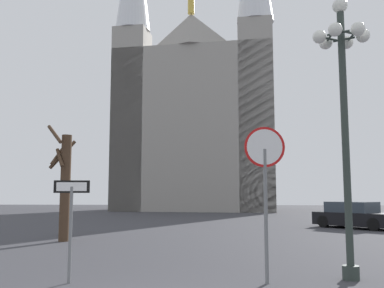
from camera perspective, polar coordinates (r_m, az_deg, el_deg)
cathedral at (r=46.69m, az=0.65°, el=4.29°), size 17.60×12.37×34.66m
stop_sign at (r=9.17m, az=9.71°, el=-3.55°), size 0.86×0.12×3.26m
one_way_arrow_sign at (r=9.45m, az=-15.83°, el=-9.04°), size 0.73×0.18×2.12m
street_lamp at (r=10.28m, az=19.54°, el=6.47°), size 1.29×1.16×6.33m
bare_tree at (r=17.49m, az=-16.63°, el=-4.96°), size 1.00×1.56×4.53m
parked_car_near_black at (r=24.54m, az=20.87°, el=-8.92°), size 4.22×4.29×1.38m
pedestrian_walking at (r=19.92m, az=-16.16°, el=-8.79°), size 0.32×0.32×1.63m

